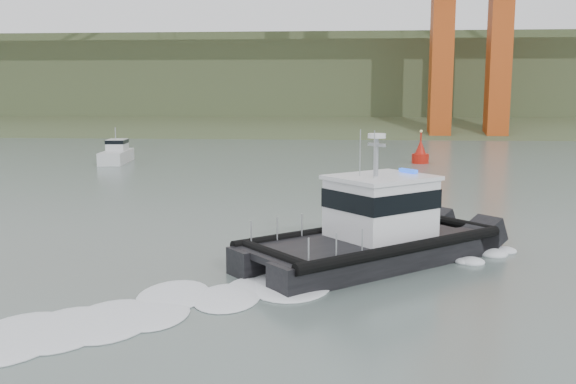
{
  "coord_description": "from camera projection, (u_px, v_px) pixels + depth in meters",
  "views": [
    {
      "loc": [
        3.49,
        -18.99,
        6.5
      ],
      "look_at": [
        1.44,
        7.41,
        2.4
      ],
      "focal_mm": 40.0,
      "sensor_mm": 36.0,
      "label": 1
    }
  ],
  "objects": [
    {
      "name": "ground",
      "position": [
        224.0,
        304.0,
        19.97
      ],
      "size": [
        400.0,
        400.0,
        0.0
      ],
      "primitive_type": "plane",
      "color": "#566660",
      "rests_on": "ground"
    },
    {
      "name": "motorboat",
      "position": [
        117.0,
        154.0,
        60.32
      ],
      "size": [
        2.76,
        6.41,
        3.42
      ],
      "rotation": [
        0.0,
        0.0,
        0.11
      ],
      "color": "silver",
      "rests_on": "ground"
    },
    {
      "name": "headlands",
      "position": [
        323.0,
        90.0,
        142.54
      ],
      "size": [
        500.0,
        105.36,
        27.12
      ],
      "color": "#374A2A",
      "rests_on": "ground"
    },
    {
      "name": "patrol_boat",
      "position": [
        374.0,
        229.0,
        24.7
      ],
      "size": [
        10.63,
        9.78,
        5.16
      ],
      "rotation": [
        0.0,
        0.0,
        -0.87
      ],
      "color": "black",
      "rests_on": "ground"
    },
    {
      "name": "nav_buoy",
      "position": [
        420.0,
        154.0,
        59.78
      ],
      "size": [
        1.58,
        1.58,
        3.3
      ],
      "color": "#B3170C",
      "rests_on": "ground"
    }
  ]
}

